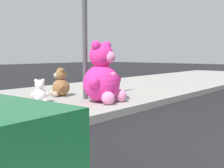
# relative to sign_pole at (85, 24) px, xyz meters

# --- Properties ---
(sidewalk) EXTENTS (28.00, 4.40, 0.15)m
(sidewalk) POSITION_rel_sign_pole_xyz_m (-1.00, 0.80, -1.77)
(sidewalk) COLOR #9E9B93
(sidewalk) RESTS_ON ground_plane
(sign_pole) EXTENTS (0.56, 0.11, 3.20)m
(sign_pole) POSITION_rel_sign_pole_xyz_m (0.00, 0.00, 0.00)
(sign_pole) COLOR #4C4C51
(sign_pole) RESTS_ON sidewalk
(plush_pink_large) EXTENTS (1.01, 0.90, 1.31)m
(plush_pink_large) POSITION_rel_sign_pole_xyz_m (-0.05, -0.59, -1.17)
(plush_pink_large) COLOR #F22D93
(plush_pink_large) RESTS_ON sidewalk
(plush_brown) EXTENTS (0.50, 0.51, 0.70)m
(plush_brown) POSITION_rel_sign_pole_xyz_m (-0.08, 0.80, -1.42)
(plush_brown) COLOR olive
(plush_brown) RESTS_ON sidewalk
(plush_lavender) EXTENTS (0.38, 0.38, 0.53)m
(plush_lavender) POSITION_rel_sign_pole_xyz_m (0.67, 0.48, -1.48)
(plush_lavender) COLOR #B28CD8
(plush_lavender) RESTS_ON sidewalk
(plush_white) EXTENTS (0.37, 0.37, 0.51)m
(plush_white) POSITION_rel_sign_pole_xyz_m (-0.99, 0.37, -1.49)
(plush_white) COLOR white
(plush_white) RESTS_ON sidewalk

